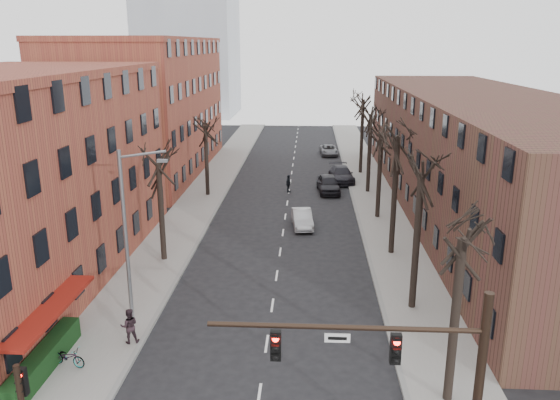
# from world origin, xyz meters

# --- Properties ---
(sidewalk_left) EXTENTS (4.00, 90.00, 0.15)m
(sidewalk_left) POSITION_xyz_m (-8.00, 35.00, 0.07)
(sidewalk_left) COLOR gray
(sidewalk_left) RESTS_ON ground
(sidewalk_right) EXTENTS (4.00, 90.00, 0.15)m
(sidewalk_right) POSITION_xyz_m (8.00, 35.00, 0.07)
(sidewalk_right) COLOR gray
(sidewalk_right) RESTS_ON ground
(building_left_near) EXTENTS (12.00, 26.00, 12.00)m
(building_left_near) POSITION_xyz_m (-16.00, 15.00, 6.00)
(building_left_near) COLOR brown
(building_left_near) RESTS_ON ground
(building_left_far) EXTENTS (12.00, 28.00, 14.00)m
(building_left_far) POSITION_xyz_m (-16.00, 44.00, 7.00)
(building_left_far) COLOR brown
(building_left_far) RESTS_ON ground
(building_right) EXTENTS (12.00, 50.00, 10.00)m
(building_right) POSITION_xyz_m (16.00, 30.00, 5.00)
(building_right) COLOR #4A2822
(building_right) RESTS_ON ground
(awning_left) EXTENTS (1.20, 7.00, 0.15)m
(awning_left) POSITION_xyz_m (-9.40, 6.00, 0.00)
(awning_left) COLOR maroon
(awning_left) RESTS_ON ground
(hedge) EXTENTS (0.80, 6.00, 1.00)m
(hedge) POSITION_xyz_m (-9.50, 5.00, 0.65)
(hedge) COLOR #123413
(hedge) RESTS_ON sidewalk_left
(tree_right_b) EXTENTS (5.20, 5.20, 10.80)m
(tree_right_b) POSITION_xyz_m (7.60, 12.00, 0.00)
(tree_right_b) COLOR black
(tree_right_b) RESTS_ON ground
(tree_right_c) EXTENTS (5.20, 5.20, 11.60)m
(tree_right_c) POSITION_xyz_m (7.60, 20.00, 0.00)
(tree_right_c) COLOR black
(tree_right_c) RESTS_ON ground
(tree_right_d) EXTENTS (5.20, 5.20, 10.00)m
(tree_right_d) POSITION_xyz_m (7.60, 28.00, 0.00)
(tree_right_d) COLOR black
(tree_right_d) RESTS_ON ground
(tree_right_e) EXTENTS (5.20, 5.20, 10.80)m
(tree_right_e) POSITION_xyz_m (7.60, 36.00, 0.00)
(tree_right_e) COLOR black
(tree_right_e) RESTS_ON ground
(tree_right_f) EXTENTS (5.20, 5.20, 11.60)m
(tree_right_f) POSITION_xyz_m (7.60, 44.00, 0.00)
(tree_right_f) COLOR black
(tree_right_f) RESTS_ON ground
(tree_left_a) EXTENTS (5.20, 5.20, 9.50)m
(tree_left_a) POSITION_xyz_m (-7.60, 18.00, 0.00)
(tree_left_a) COLOR black
(tree_left_a) RESTS_ON ground
(tree_left_b) EXTENTS (5.20, 5.20, 9.50)m
(tree_left_b) POSITION_xyz_m (-7.60, 34.00, 0.00)
(tree_left_b) COLOR black
(tree_left_b) RESTS_ON ground
(signal_mast_arm) EXTENTS (8.14, 0.30, 7.20)m
(signal_mast_arm) POSITION_xyz_m (5.45, -1.00, 4.40)
(signal_mast_arm) COLOR black
(signal_mast_arm) RESTS_ON ground
(streetlight) EXTENTS (2.45, 0.22, 9.03)m
(streetlight) POSITION_xyz_m (-7.03, 10.00, 5.01)
(streetlight) COLOR slate
(streetlight) RESTS_ON ground
(silver_sedan) EXTENTS (1.90, 4.27, 1.36)m
(silver_sedan) POSITION_xyz_m (1.44, 25.47, 0.68)
(silver_sedan) COLOR #A3A6A9
(silver_sedan) RESTS_ON ground
(parked_car_near) EXTENTS (2.42, 5.08, 1.68)m
(parked_car_near) POSITION_xyz_m (3.80, 35.96, 0.84)
(parked_car_near) COLOR black
(parked_car_near) RESTS_ON ground
(parked_car_mid) EXTENTS (2.73, 5.62, 1.58)m
(parked_car_mid) POSITION_xyz_m (5.30, 40.21, 0.79)
(parked_car_mid) COLOR black
(parked_car_mid) RESTS_ON ground
(parked_car_far) EXTENTS (2.42, 4.71, 1.27)m
(parked_car_far) POSITION_xyz_m (4.45, 54.30, 0.64)
(parked_car_far) COLOR slate
(parked_car_far) RESTS_ON ground
(pedestrian_b) EXTENTS (1.00, 0.88, 1.73)m
(pedestrian_b) POSITION_xyz_m (-6.50, 7.54, 1.01)
(pedestrian_b) COLOR black
(pedestrian_b) RESTS_ON sidewalk_left
(pedestrian_crossing) EXTENTS (0.73, 1.09, 1.72)m
(pedestrian_crossing) POSITION_xyz_m (-0.05, 35.72, 0.86)
(pedestrian_crossing) COLOR black
(pedestrian_crossing) RESTS_ON ground
(bicycle) EXTENTS (1.80, 1.00, 0.89)m
(bicycle) POSITION_xyz_m (-8.61, 5.45, 0.60)
(bicycle) COLOR gray
(bicycle) RESTS_ON sidewalk_left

